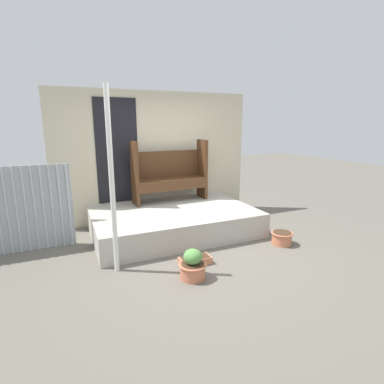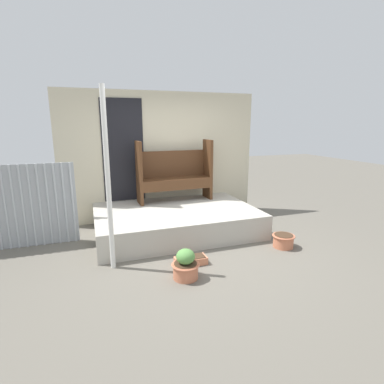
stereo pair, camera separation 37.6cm
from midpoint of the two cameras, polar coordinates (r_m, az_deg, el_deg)
ground_plane at (r=4.83m, az=3.34°, el=-11.18°), size 24.00×24.00×0.00m
porch_slab at (r=5.56m, az=-1.15°, el=-5.43°), size 2.88×1.92×0.43m
house_wall at (r=6.25m, az=-4.36°, el=6.82°), size 4.08×0.08×2.60m
support_post at (r=4.03m, az=-13.17°, el=1.91°), size 0.07×0.07×2.45m
bench at (r=6.01m, az=-1.59°, el=3.89°), size 1.50×0.44×1.21m
flower_pot_left at (r=3.98m, az=1.55°, el=-13.88°), size 0.37×0.37×0.40m
flower_pot_middle at (r=5.20m, az=19.03°, el=-8.70°), size 0.37×0.37×0.21m
planter_box_rect at (r=4.39m, az=2.29°, el=-12.94°), size 0.46×0.21×0.11m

